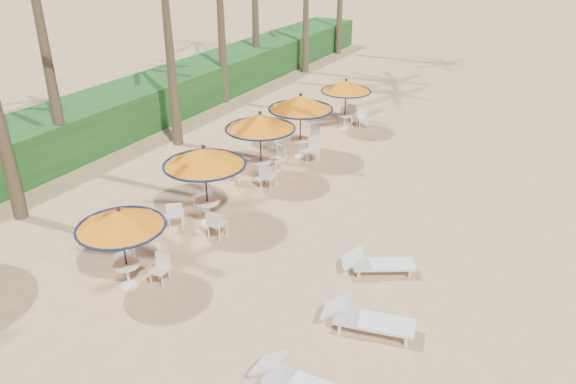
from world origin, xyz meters
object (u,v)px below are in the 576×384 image
at_px(lounger_near, 297,381).
at_px(lounger_mid, 365,318).
at_px(station_3, 301,111).
at_px(station_1, 203,167).
at_px(lounger_far, 376,263).
at_px(station_0, 123,226).
at_px(station_4, 347,92).
at_px(station_2, 260,130).

distance_m(lounger_near, lounger_mid, 2.49).
xyz_separation_m(station_3, lounger_near, (5.72, -10.91, -1.57)).
relative_size(station_1, lounger_far, 1.33).
distance_m(lounger_mid, lounger_far, 2.39).
bearing_deg(station_0, station_3, 91.28).
xyz_separation_m(station_0, lounger_mid, (5.95, 1.27, -1.41)).
height_order(station_1, lounger_mid, station_1).
relative_size(station_0, station_3, 0.89).
distance_m(station_3, lounger_far, 8.44).
relative_size(station_1, station_3, 1.00).
relative_size(station_3, lounger_mid, 1.18).
bearing_deg(station_4, station_3, -93.26).
bearing_deg(station_3, station_1, -90.17).
bearing_deg(station_0, station_4, 89.97).
relative_size(station_1, lounger_mid, 1.18).
bearing_deg(lounger_near, station_1, 139.96).
distance_m(station_0, lounger_mid, 6.24).
relative_size(station_2, lounger_mid, 1.17).
bearing_deg(station_0, station_2, 93.54).
bearing_deg(station_1, station_0, -86.24).
distance_m(station_1, station_3, 6.13).
bearing_deg(lounger_near, lounger_mid, 79.37).
relative_size(station_2, station_4, 1.12).
bearing_deg(station_1, station_4, 88.62).
xyz_separation_m(lounger_mid, lounger_far, (-0.62, 2.30, -0.03)).
relative_size(station_1, station_2, 1.01).
bearing_deg(station_2, lounger_mid, -42.63).
distance_m(station_3, lounger_near, 12.42).
xyz_separation_m(station_0, lounger_near, (5.50, -1.18, -1.42)).
relative_size(station_0, station_1, 0.89).
height_order(station_0, station_3, station_3).
bearing_deg(station_4, station_2, -93.93).
bearing_deg(station_2, lounger_near, -54.49).
distance_m(station_2, station_4, 6.55).
distance_m(station_0, station_4, 13.68).
relative_size(station_3, station_4, 1.13).
xyz_separation_m(station_0, station_2, (-0.44, 7.15, 0.13)).
bearing_deg(station_2, lounger_far, -31.81).
distance_m(station_4, lounger_far, 11.50).
bearing_deg(station_4, station_1, -91.38).
bearing_deg(station_3, station_2, -94.94).
xyz_separation_m(station_1, lounger_mid, (6.19, -2.34, -1.55)).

